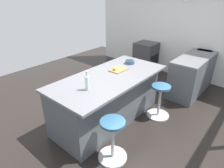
# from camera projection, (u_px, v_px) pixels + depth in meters

# --- Properties ---
(ground_plane) EXTENTS (7.62, 7.62, 0.00)m
(ground_plane) POSITION_uv_depth(u_px,v_px,m) (112.00, 116.00, 3.91)
(ground_plane) COLOR black
(interior_partition_left) EXTENTS (0.15, 5.47, 2.94)m
(interior_partition_left) POSITION_uv_depth(u_px,v_px,m) (181.00, 24.00, 5.27)
(interior_partition_left) COLOR silver
(interior_partition_left) RESTS_ON ground_plane
(sink_cabinet) EXTENTS (2.50, 0.60, 1.19)m
(sink_cabinet) POSITION_uv_depth(u_px,v_px,m) (199.00, 69.00, 5.03)
(sink_cabinet) COLOR #4C5156
(sink_cabinet) RESTS_ON ground_plane
(oven_range) EXTENTS (0.60, 0.61, 0.88)m
(oven_range) POSITION_uv_depth(u_px,v_px,m) (146.00, 57.00, 5.96)
(oven_range) COLOR #38383D
(oven_range) RESTS_ON ground_plane
(kitchen_island) EXTENTS (2.25, 1.07, 0.93)m
(kitchen_island) POSITION_uv_depth(u_px,v_px,m) (108.00, 98.00, 3.65)
(kitchen_island) COLOR #4C5156
(kitchen_island) RESTS_ON ground_plane
(stool_by_window) EXTENTS (0.44, 0.44, 0.68)m
(stool_by_window) POSITION_uv_depth(u_px,v_px,m) (159.00, 102.00, 3.79)
(stool_by_window) COLOR #B7B7BC
(stool_by_window) RESTS_ON ground_plane
(stool_middle) EXTENTS (0.44, 0.44, 0.68)m
(stool_middle) POSITION_uv_depth(u_px,v_px,m) (113.00, 141.00, 2.81)
(stool_middle) COLOR #B7B7BC
(stool_middle) RESTS_ON ground_plane
(cutting_board) EXTENTS (0.36, 0.24, 0.02)m
(cutting_board) POSITION_uv_depth(u_px,v_px,m) (119.00, 69.00, 3.68)
(cutting_board) COLOR olive
(cutting_board) RESTS_ON kitchen_island
(apple_yellow) EXTENTS (0.07, 0.07, 0.07)m
(apple_yellow) POSITION_uv_depth(u_px,v_px,m) (114.00, 68.00, 3.61)
(apple_yellow) COLOR gold
(apple_yellow) RESTS_ON cutting_board
(water_bottle) EXTENTS (0.06, 0.06, 0.31)m
(water_bottle) POSITION_uv_depth(u_px,v_px,m) (87.00, 83.00, 2.90)
(water_bottle) COLOR silver
(water_bottle) RESTS_ON kitchen_island
(fruit_bowl) EXTENTS (0.19, 0.19, 0.07)m
(fruit_bowl) POSITION_uv_depth(u_px,v_px,m) (130.00, 62.00, 3.99)
(fruit_bowl) COLOR #334C6B
(fruit_bowl) RESTS_ON kitchen_island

